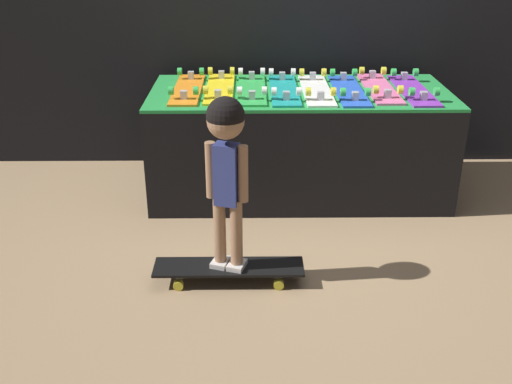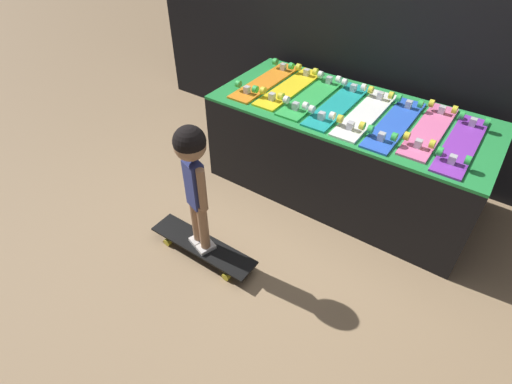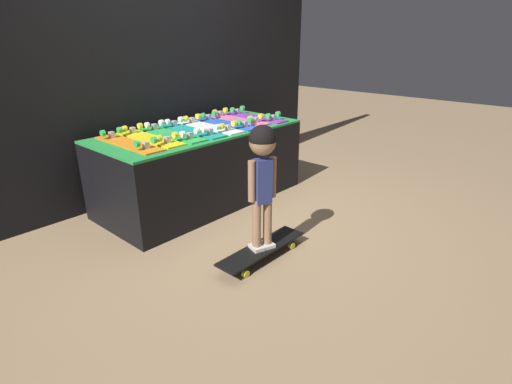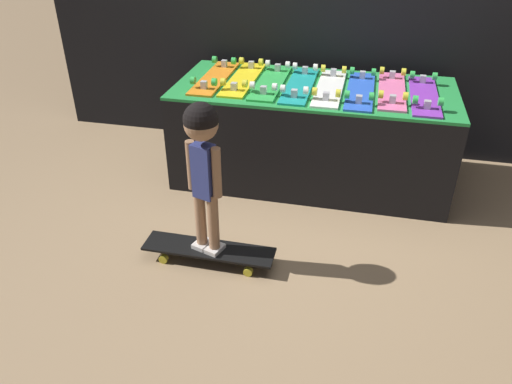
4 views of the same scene
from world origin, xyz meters
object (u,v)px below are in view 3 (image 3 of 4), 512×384
skateboard_yellow_on_rack (149,137)px  skateboard_purple_on_rack (255,116)px  skateboard_white_on_rack (209,126)px  skateboard_blue_on_rack (226,123)px  skateboard_pink_on_rack (237,119)px  skateboard_orange_on_rack (128,142)px  skateboard_on_floor (262,249)px  skateboard_teal_on_rack (192,130)px  child (262,165)px  skateboard_green_on_rack (172,133)px

skateboard_yellow_on_rack → skateboard_purple_on_rack: size_ratio=1.00×
skateboard_white_on_rack → skateboard_purple_on_rack: size_ratio=1.00×
skateboard_blue_on_rack → skateboard_pink_on_rack: size_ratio=1.00×
skateboard_orange_on_rack → skateboard_blue_on_rack: (1.04, -0.04, 0.00)m
skateboard_blue_on_rack → skateboard_pink_on_rack: same height
skateboard_orange_on_rack → skateboard_pink_on_rack: 1.25m
skateboard_yellow_on_rack → skateboard_pink_on_rack: bearing=-0.2°
skateboard_white_on_rack → skateboard_purple_on_rack: (0.63, -0.01, 0.00)m
skateboard_pink_on_rack → skateboard_on_floor: 1.65m
skateboard_teal_on_rack → skateboard_blue_on_rack: size_ratio=1.00×
skateboard_pink_on_rack → skateboard_on_floor: bearing=-129.2°
skateboard_orange_on_rack → child: child is taller
child → skateboard_on_floor: bearing=-117.0°
child → skateboard_green_on_rack: bearing=101.8°
skateboard_blue_on_rack → child: child is taller
child → skateboard_orange_on_rack: bearing=122.1°
skateboard_blue_on_rack → child: bearing=-123.8°
skateboard_white_on_rack → skateboard_yellow_on_rack: bearing=175.7°
skateboard_teal_on_rack → skateboard_blue_on_rack: (0.42, -0.02, 0.00)m
skateboard_yellow_on_rack → child: (0.08, -1.18, -0.00)m
skateboard_purple_on_rack → child: bearing=-136.0°
skateboard_on_floor → skateboard_pink_on_rack: bearing=50.8°
skateboard_teal_on_rack → skateboard_white_on_rack: size_ratio=1.00×
skateboard_on_floor → skateboard_blue_on_rack: bearing=56.2°
skateboard_yellow_on_rack → skateboard_blue_on_rack: size_ratio=1.00×
skateboard_blue_on_rack → skateboard_white_on_rack: bearing=177.5°
skateboard_purple_on_rack → skateboard_orange_on_rack: bearing=178.5°
skateboard_yellow_on_rack → skateboard_purple_on_rack: bearing=-2.5°
skateboard_white_on_rack → skateboard_blue_on_rack: bearing=-2.5°
skateboard_purple_on_rack → skateboard_teal_on_rack: bearing=179.1°
skateboard_teal_on_rack → skateboard_purple_on_rack: bearing=-0.9°
skateboard_teal_on_rack → skateboard_on_floor: 1.35m
skateboard_blue_on_rack → skateboard_on_floor: size_ratio=0.98×
skateboard_white_on_rack → skateboard_orange_on_rack: bearing=177.8°
skateboard_green_on_rack → skateboard_blue_on_rack: bearing=-2.9°
skateboard_green_on_rack → skateboard_pink_on_rack: size_ratio=1.00×
skateboard_green_on_rack → skateboard_orange_on_rack: bearing=178.9°
skateboard_teal_on_rack → skateboard_blue_on_rack: bearing=-2.1°
skateboard_pink_on_rack → skateboard_on_floor: size_ratio=0.98×
skateboard_on_floor → child: 0.64m
skateboard_white_on_rack → child: size_ratio=0.84×
skateboard_teal_on_rack → skateboard_yellow_on_rack: bearing=174.4°
skateboard_on_floor → skateboard_yellow_on_rack: bearing=94.0°
skateboard_green_on_rack → skateboard_white_on_rack: 0.42m
skateboard_green_on_rack → skateboard_purple_on_rack: same height
skateboard_white_on_rack → skateboard_pink_on_rack: bearing=5.9°
skateboard_pink_on_rack → skateboard_yellow_on_rack: bearing=179.8°
skateboard_white_on_rack → skateboard_on_floor: skateboard_white_on_rack is taller
skateboard_green_on_rack → skateboard_teal_on_rack: same height
skateboard_green_on_rack → skateboard_on_floor: skateboard_green_on_rack is taller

